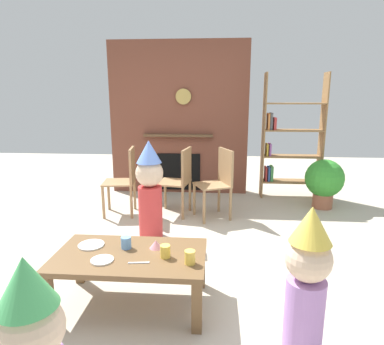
# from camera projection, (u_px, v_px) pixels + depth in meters

# --- Properties ---
(ground_plane) EXTENTS (12.00, 12.00, 0.00)m
(ground_plane) POSITION_uv_depth(u_px,v_px,m) (173.00, 269.00, 3.10)
(ground_plane) COLOR #BCB29E
(brick_fireplace_feature) EXTENTS (2.20, 0.28, 2.40)m
(brick_fireplace_feature) POSITION_uv_depth(u_px,v_px,m) (179.00, 119.00, 5.37)
(brick_fireplace_feature) COLOR brown
(brick_fireplace_feature) RESTS_ON ground_plane
(bookshelf) EXTENTS (0.90, 0.28, 1.90)m
(bookshelf) POSITION_uv_depth(u_px,v_px,m) (287.00, 142.00, 5.13)
(bookshelf) COLOR olive
(bookshelf) RESTS_ON ground_plane
(coffee_table) EXTENTS (1.12, 0.64, 0.41)m
(coffee_table) POSITION_uv_depth(u_px,v_px,m) (130.00, 261.00, 2.51)
(coffee_table) COLOR brown
(coffee_table) RESTS_ON ground_plane
(paper_cup_near_left) EXTENTS (0.08, 0.08, 0.10)m
(paper_cup_near_left) POSITION_uv_depth(u_px,v_px,m) (190.00, 257.00, 2.34)
(paper_cup_near_left) COLOR #F2CC4C
(paper_cup_near_left) RESTS_ON coffee_table
(paper_cup_near_right) EXTENTS (0.08, 0.08, 0.09)m
(paper_cup_near_right) POSITION_uv_depth(u_px,v_px,m) (126.00, 243.00, 2.57)
(paper_cup_near_right) COLOR #669EE0
(paper_cup_near_right) RESTS_ON coffee_table
(paper_cup_center) EXTENTS (0.07, 0.07, 0.09)m
(paper_cup_center) POSITION_uv_depth(u_px,v_px,m) (165.00, 251.00, 2.43)
(paper_cup_center) COLOR #F2CC4C
(paper_cup_center) RESTS_ON coffee_table
(paper_plate_front) EXTENTS (0.16, 0.16, 0.01)m
(paper_plate_front) POSITION_uv_depth(u_px,v_px,m) (102.00, 260.00, 2.38)
(paper_plate_front) COLOR white
(paper_plate_front) RESTS_ON coffee_table
(paper_plate_rear) EXTENTS (0.20, 0.20, 0.01)m
(paper_plate_rear) POSITION_uv_depth(u_px,v_px,m) (91.00, 245.00, 2.63)
(paper_plate_rear) COLOR white
(paper_plate_rear) RESTS_ON coffee_table
(birthday_cake_slice) EXTENTS (0.10, 0.10, 0.06)m
(birthday_cake_slice) POSITION_uv_depth(u_px,v_px,m) (156.00, 244.00, 2.58)
(birthday_cake_slice) COLOR pink
(birthday_cake_slice) RESTS_ON coffee_table
(table_fork) EXTENTS (0.15, 0.03, 0.01)m
(table_fork) POSITION_uv_depth(u_px,v_px,m) (139.00, 263.00, 2.35)
(table_fork) COLOR silver
(table_fork) RESTS_ON coffee_table
(child_in_pink) EXTENTS (0.27, 0.27, 0.97)m
(child_in_pink) POSITION_uv_depth(u_px,v_px,m) (307.00, 281.00, 1.95)
(child_in_pink) COLOR #B27FCC
(child_in_pink) RESTS_ON ground_plane
(child_by_the_chairs) EXTENTS (0.30, 0.30, 1.10)m
(child_by_the_chairs) POSITION_uv_depth(u_px,v_px,m) (150.00, 187.00, 3.68)
(child_by_the_chairs) COLOR #D13838
(child_by_the_chairs) RESTS_ON ground_plane
(dining_chair_left) EXTENTS (0.45, 0.45, 0.90)m
(dining_chair_left) POSITION_uv_depth(u_px,v_px,m) (126.00, 177.00, 4.44)
(dining_chair_left) COLOR #9E7A51
(dining_chair_left) RESTS_ON ground_plane
(dining_chair_middle) EXTENTS (0.46, 0.46, 0.90)m
(dining_chair_middle) POSITION_uv_depth(u_px,v_px,m) (180.00, 178.00, 4.41)
(dining_chair_middle) COLOR #9E7A51
(dining_chair_middle) RESTS_ON ground_plane
(dining_chair_right) EXTENTS (0.53, 0.53, 0.90)m
(dining_chair_right) POSITION_uv_depth(u_px,v_px,m) (219.00, 179.00, 4.32)
(dining_chair_right) COLOR #9E7A51
(dining_chair_right) RESTS_ON ground_plane
(potted_plant_tall) EXTENTS (0.53, 0.53, 0.70)m
(potted_plant_tall) POSITION_uv_depth(u_px,v_px,m) (324.00, 180.00, 4.71)
(potted_plant_tall) COLOR #9E5B42
(potted_plant_tall) RESTS_ON ground_plane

